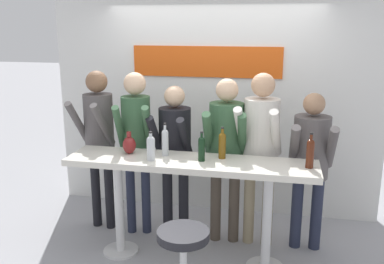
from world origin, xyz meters
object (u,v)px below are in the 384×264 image
person_center_right (261,141)px  wine_bottle_1 (151,147)px  person_far_left (99,131)px  person_left (136,134)px  wine_bottle_0 (222,144)px  tasting_table (190,178)px  decorative_vase (129,145)px  wine_bottle_2 (202,148)px  wine_bottle_3 (165,141)px  person_center (226,143)px  person_center_left (175,145)px  person_right (311,155)px  wine_bottle_4 (310,152)px  bar_stool (183,257)px

person_center_right → wine_bottle_1: bearing=-142.9°
person_far_left → wine_bottle_1: (0.78, -0.58, 0.04)m
person_left → wine_bottle_0: (0.97, -0.34, 0.04)m
person_far_left → wine_bottle_0: person_far_left is taller
tasting_table → wine_bottle_1: (-0.36, -0.09, 0.31)m
decorative_vase → wine_bottle_2: bearing=-6.0°
wine_bottle_3 → decorative_vase: size_ratio=1.46×
person_center → wine_bottle_2: person_center is taller
person_center_left → wine_bottle_1: size_ratio=6.04×
person_right → person_left: bearing=180.0°
person_center_left → wine_bottle_1: 0.59m
wine_bottle_1 → person_right: bearing=21.1°
wine_bottle_2 → wine_bottle_3: size_ratio=0.87×
person_left → wine_bottle_0: bearing=-29.5°
person_left → person_center_left: 0.43m
person_center → wine_bottle_0: (0.01, -0.35, 0.09)m
person_far_left → person_left: (0.45, -0.05, 0.00)m
person_center_left → person_center_right: 0.90m
person_center_right → wine_bottle_4: (0.46, -0.47, 0.05)m
person_far_left → person_right: 2.26m
tasting_table → wine_bottle_1: size_ratio=8.58×
person_center_left → person_center_right: person_center_right is taller
person_center → wine_bottle_3: person_center is taller
tasting_table → wine_bottle_3: 0.43m
tasting_table → person_center_left: bearing=119.6°
person_center_left → person_right: bearing=4.7°
person_left → wine_bottle_1: bearing=-68.5°
person_right → wine_bottle_2: person_right is taller
tasting_table → person_far_left: 1.27m
person_far_left → person_center_left: bearing=6.0°
decorative_vase → wine_bottle_4: bearing=-2.4°
wine_bottle_2 → decorative_vase: size_ratio=1.28×
person_far_left → wine_bottle_2: (1.24, -0.50, 0.03)m
person_left → person_right: person_left is taller
tasting_table → person_center_right: person_center_right is taller
tasting_table → person_far_left: size_ratio=1.31×
person_center_left → wine_bottle_3: (0.01, -0.40, 0.15)m
person_center → wine_bottle_4: bearing=-33.0°
wine_bottle_2 → wine_bottle_3: 0.39m
bar_stool → person_center_left: size_ratio=0.42×
person_right → wine_bottle_1: person_right is taller
wine_bottle_1 → decorative_vase: size_ratio=1.25×
decorative_vase → person_center_right: bearing=17.5°
tasting_table → person_right: bearing=23.4°
person_center_right → wine_bottle_0: person_center_right is taller
tasting_table → person_center_right: bearing=36.7°
bar_stool → wine_bottle_1: wine_bottle_1 is taller
wine_bottle_0 → decorative_vase: bearing=-177.5°
person_center_right → wine_bottle_2: bearing=-129.8°
person_left → bar_stool: bearing=-66.8°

